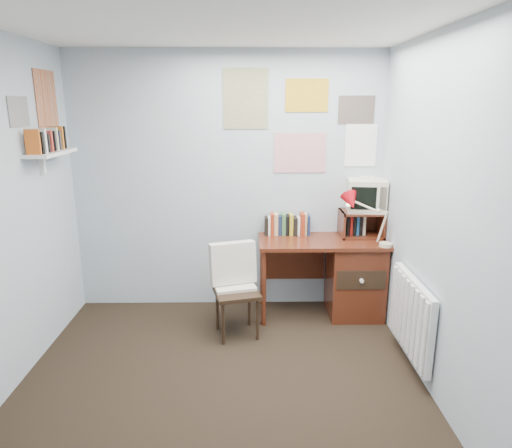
{
  "coord_description": "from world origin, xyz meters",
  "views": [
    {
      "loc": [
        0.21,
        -2.65,
        2.01
      ],
      "look_at": [
        0.27,
        0.98,
        1.05
      ],
      "focal_mm": 32.0,
      "sensor_mm": 36.0,
      "label": 1
    }
  ],
  "objects_px": {
    "crt_tv": "(366,194)",
    "radiator": "(411,316)",
    "desk_lamp": "(387,224)",
    "wall_shelf": "(51,153)",
    "desk": "(349,274)",
    "tv_riser": "(361,224)",
    "desk_chair": "(237,293)"
  },
  "relations": [
    {
      "from": "crt_tv",
      "to": "radiator",
      "type": "height_order",
      "value": "crt_tv"
    },
    {
      "from": "crt_tv",
      "to": "desk_lamp",
      "type": "bearing_deg",
      "value": -64.85
    },
    {
      "from": "radiator",
      "to": "wall_shelf",
      "type": "bearing_deg",
      "value": 169.11
    },
    {
      "from": "desk_lamp",
      "to": "wall_shelf",
      "type": "height_order",
      "value": "wall_shelf"
    },
    {
      "from": "crt_tv",
      "to": "wall_shelf",
      "type": "relative_size",
      "value": 0.56
    },
    {
      "from": "desk_lamp",
      "to": "radiator",
      "type": "bearing_deg",
      "value": -74.98
    },
    {
      "from": "desk",
      "to": "wall_shelf",
      "type": "xyz_separation_m",
      "value": [
        -2.57,
        -0.38,
        1.21
      ]
    },
    {
      "from": "tv_riser",
      "to": "radiator",
      "type": "xyz_separation_m",
      "value": [
        0.17,
        -1.04,
        -0.47
      ]
    },
    {
      "from": "desk",
      "to": "tv_riser",
      "type": "distance_m",
      "value": 0.51
    },
    {
      "from": "desk_chair",
      "to": "desk_lamp",
      "type": "distance_m",
      "value": 1.47
    },
    {
      "from": "radiator",
      "to": "wall_shelf",
      "type": "relative_size",
      "value": 1.29
    },
    {
      "from": "desk_chair",
      "to": "crt_tv",
      "type": "xyz_separation_m",
      "value": [
        1.23,
        0.55,
        0.78
      ]
    },
    {
      "from": "desk",
      "to": "crt_tv",
      "type": "distance_m",
      "value": 0.8
    },
    {
      "from": "desk",
      "to": "wall_shelf",
      "type": "bearing_deg",
      "value": -171.6
    },
    {
      "from": "desk",
      "to": "wall_shelf",
      "type": "relative_size",
      "value": 1.94
    },
    {
      "from": "desk_lamp",
      "to": "wall_shelf",
      "type": "relative_size",
      "value": 0.68
    },
    {
      "from": "tv_riser",
      "to": "radiator",
      "type": "relative_size",
      "value": 0.5
    },
    {
      "from": "desk_chair",
      "to": "wall_shelf",
      "type": "xyz_separation_m",
      "value": [
        -1.5,
        0.04,
        1.22
      ]
    },
    {
      "from": "desk",
      "to": "radiator",
      "type": "distance_m",
      "value": 0.97
    },
    {
      "from": "desk",
      "to": "radiator",
      "type": "bearing_deg",
      "value": -72.76
    },
    {
      "from": "desk_chair",
      "to": "tv_riser",
      "type": "bearing_deg",
      "value": 9.63
    },
    {
      "from": "desk",
      "to": "desk_chair",
      "type": "relative_size",
      "value": 1.51
    },
    {
      "from": "radiator",
      "to": "desk_lamp",
      "type": "bearing_deg",
      "value": 91.61
    },
    {
      "from": "crt_tv",
      "to": "radiator",
      "type": "bearing_deg",
      "value": -75.52
    },
    {
      "from": "crt_tv",
      "to": "wall_shelf",
      "type": "height_order",
      "value": "wall_shelf"
    },
    {
      "from": "desk",
      "to": "radiator",
      "type": "height_order",
      "value": "desk"
    },
    {
      "from": "wall_shelf",
      "to": "desk_lamp",
      "type": "bearing_deg",
      "value": 3.22
    },
    {
      "from": "desk",
      "to": "tv_riser",
      "type": "bearing_deg",
      "value": 42.96
    },
    {
      "from": "tv_riser",
      "to": "desk",
      "type": "bearing_deg",
      "value": -137.04
    },
    {
      "from": "desk_chair",
      "to": "crt_tv",
      "type": "bearing_deg",
      "value": 9.76
    },
    {
      "from": "wall_shelf",
      "to": "radiator",
      "type": "bearing_deg",
      "value": -10.89
    },
    {
      "from": "radiator",
      "to": "wall_shelf",
      "type": "distance_m",
      "value": 3.15
    }
  ]
}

